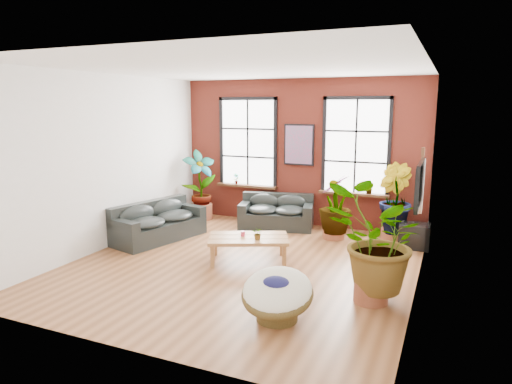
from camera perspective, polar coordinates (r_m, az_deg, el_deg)
room at (r=8.19m, az=-1.26°, el=2.87°), size 6.04×6.54×3.54m
sofa_back at (r=10.88m, az=2.59°, el=-2.60°), size 1.86×1.20×0.79m
sofa_left at (r=10.15m, az=-12.22°, el=-3.76°), size 1.35×2.21×0.81m
coffee_table at (r=8.53m, az=-0.96°, el=-5.98°), size 1.67×1.35×0.56m
papasan_chair at (r=6.29m, az=2.67°, el=-12.56°), size 1.08×1.09×0.73m
poster at (r=10.98m, az=5.39°, el=5.90°), size 0.74×0.06×0.98m
tv_wall_unit at (r=7.94m, az=19.80°, el=0.50°), size 0.13×1.86×1.20m
media_box at (r=9.91m, az=19.16°, el=-5.19°), size 0.62×0.52×0.50m
pot_back_left at (r=11.79m, az=-6.80°, el=-2.42°), size 0.68×0.68×0.40m
pot_back_right at (r=10.40m, az=16.67°, el=-4.73°), size 0.63×0.63×0.35m
pot_right_wall at (r=7.10m, az=14.18°, el=-11.77°), size 0.67×0.67×0.37m
pot_mid at (r=10.16m, az=9.66°, el=-4.80°), size 0.57×0.57×0.34m
floor_plant_back_left at (r=11.61m, az=-7.01°, el=1.23°), size 0.98×1.03×1.63m
floor_plant_back_right at (r=10.26m, az=16.82°, el=-0.75°), size 1.03×1.06×1.51m
floor_plant_right_wall at (r=6.85m, az=14.79°, el=-5.90°), size 1.86×1.80×1.57m
floor_plant_mid at (r=10.00m, az=9.87°, el=-1.52°), size 0.82×0.82×1.26m
table_plant at (r=8.31m, az=0.26°, el=-5.22°), size 0.20×0.18×0.22m
sill_plant_left at (r=11.66m, az=-2.51°, el=1.68°), size 0.17×0.17×0.27m
sill_plant_right at (r=10.65m, az=13.94°, el=0.51°), size 0.19×0.19×0.27m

